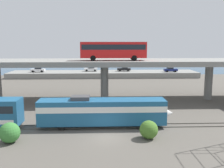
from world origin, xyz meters
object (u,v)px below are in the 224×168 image
Objects in this scene: transit_bus_on_overpass at (114,49)px; parked_car_2 at (38,70)px; train_locomotive at (108,111)px; parked_car_0 at (91,69)px; parked_car_1 at (124,69)px; parked_car_3 at (170,70)px.

parked_car_2 is at bearing 122.67° from transit_bus_on_overpass.
parked_car_0 is at bearing 94.97° from train_locomotive.
parked_car_2 is at bearing 113.19° from train_locomotive.
parked_car_0 is at bearing -173.23° from parked_car_2.
parked_car_1 is (6.43, 51.70, 0.30)m from train_locomotive.
parked_car_1 is (10.96, -0.40, -0.00)m from parked_car_0.
parked_car_2 is 1.05× the size of parked_car_3.
train_locomotive is 1.48× the size of transit_bus_on_overpass.
parked_car_3 is at bearing 173.00° from parked_car_0.
train_locomotive reaches higher than parked_car_1.
parked_car_3 is (25.84, -3.17, -0.00)m from parked_car_0.
parked_car_3 is (19.99, 34.36, -7.38)m from transit_bus_on_overpass.
train_locomotive is 3.95× the size of parked_car_2.
train_locomotive is 53.37m from parked_car_3.
parked_car_0 is 26.03m from parked_car_3.
transit_bus_on_overpass reaches higher than parked_car_1.
parked_car_0 and parked_car_2 have the same top height.
parked_car_1 is (5.12, 37.12, -7.38)m from transit_bus_on_overpass.
transit_bus_on_overpass is 2.81× the size of parked_car_3.
parked_car_0 is (-5.84, 37.53, -7.38)m from transit_bus_on_overpass.
parked_car_0 is (-4.53, 52.10, 0.30)m from train_locomotive.
transit_bus_on_overpass reaches higher than parked_car_3.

